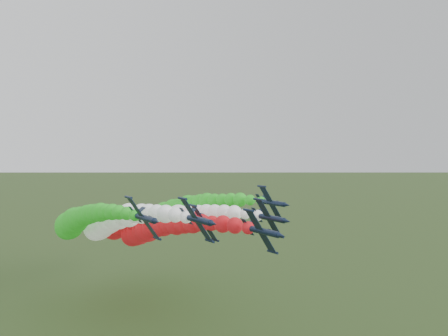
{
  "coord_description": "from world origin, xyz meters",
  "views": [
    {
      "loc": [
        -52.51,
        -74.3,
        53.74
      ],
      "look_at": [
        2.93,
        3.85,
        49.55
      ],
      "focal_mm": 35.0,
      "sensor_mm": 36.0,
      "label": 1
    }
  ],
  "objects_px": {
    "jet_lead": "(151,230)",
    "jet_outer_right": "(175,210)",
    "jet_inner_right": "(165,221)",
    "jet_inner_left": "(109,223)",
    "jet_outer_left": "(76,222)",
    "jet_trail": "(126,224)"
  },
  "relations": [
    {
      "from": "jet_inner_right",
      "to": "jet_lead",
      "type": "bearing_deg",
      "value": -135.99
    },
    {
      "from": "jet_inner_right",
      "to": "jet_trail",
      "type": "xyz_separation_m",
      "value": [
        -8.7,
        12.57,
        -1.9
      ]
    },
    {
      "from": "jet_inner_right",
      "to": "jet_inner_left",
      "type": "bearing_deg",
      "value": -177.94
    },
    {
      "from": "jet_lead",
      "to": "jet_inner_left",
      "type": "bearing_deg",
      "value": 140.59
    },
    {
      "from": "jet_outer_left",
      "to": "jet_inner_right",
      "type": "bearing_deg",
      "value": -19.27
    },
    {
      "from": "jet_lead",
      "to": "jet_inner_left",
      "type": "height_order",
      "value": "jet_inner_left"
    },
    {
      "from": "jet_inner_left",
      "to": "jet_outer_right",
      "type": "relative_size",
      "value": 1.0
    },
    {
      "from": "jet_inner_left",
      "to": "jet_inner_right",
      "type": "distance_m",
      "value": 19.92
    },
    {
      "from": "jet_lead",
      "to": "jet_outer_left",
      "type": "bearing_deg",
      "value": 133.09
    },
    {
      "from": "jet_lead",
      "to": "jet_inner_left",
      "type": "relative_size",
      "value": 1.0
    },
    {
      "from": "jet_lead",
      "to": "jet_trail",
      "type": "height_order",
      "value": "jet_lead"
    },
    {
      "from": "jet_inner_left",
      "to": "jet_inner_right",
      "type": "height_order",
      "value": "jet_inner_left"
    },
    {
      "from": "jet_inner_right",
      "to": "jet_outer_right",
      "type": "relative_size",
      "value": 1.0
    },
    {
      "from": "jet_lead",
      "to": "jet_outer_right",
      "type": "relative_size",
      "value": 0.99
    },
    {
      "from": "jet_outer_left",
      "to": "jet_trail",
      "type": "height_order",
      "value": "jet_outer_left"
    },
    {
      "from": "jet_outer_left",
      "to": "jet_inner_left",
      "type": "bearing_deg",
      "value": -55.03
    },
    {
      "from": "jet_lead",
      "to": "jet_outer_right",
      "type": "bearing_deg",
      "value": 46.36
    },
    {
      "from": "jet_lead",
      "to": "jet_outer_left",
      "type": "distance_m",
      "value": 25.54
    },
    {
      "from": "jet_lead",
      "to": "jet_inner_right",
      "type": "relative_size",
      "value": 1.0
    },
    {
      "from": "jet_inner_left",
      "to": "jet_trail",
      "type": "distance_m",
      "value": 17.67
    },
    {
      "from": "jet_inner_left",
      "to": "jet_outer_left",
      "type": "height_order",
      "value": "jet_inner_left"
    },
    {
      "from": "jet_inner_right",
      "to": "jet_outer_left",
      "type": "xyz_separation_m",
      "value": [
        -26.93,
        9.42,
        1.05
      ]
    }
  ]
}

